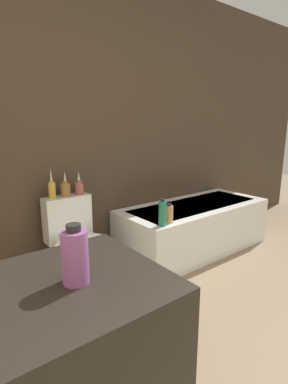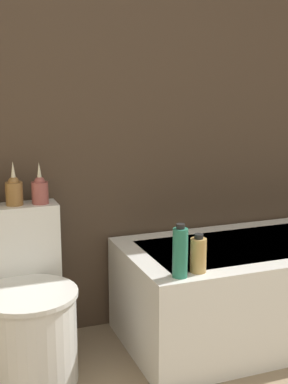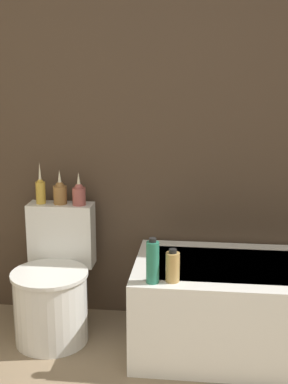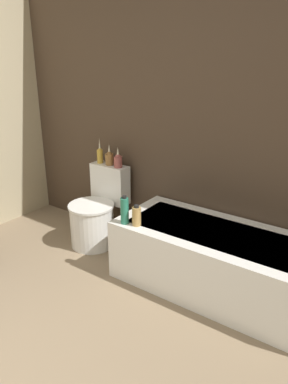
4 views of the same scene
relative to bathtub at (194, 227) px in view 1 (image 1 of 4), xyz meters
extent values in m
cube|color=#423326|center=(-0.74, 0.40, 1.05)|extent=(6.40, 0.06, 2.60)
cube|color=white|center=(0.00, 0.00, 0.00)|extent=(1.61, 0.69, 0.49)
cube|color=#B7BCC6|center=(0.00, 0.00, 0.23)|extent=(1.41, 0.49, 0.01)
cylinder|color=white|center=(-1.28, -0.04, -0.05)|extent=(0.40, 0.40, 0.39)
cylinder|color=white|center=(-1.28, -0.04, 0.15)|extent=(0.43, 0.43, 0.02)
cube|color=white|center=(-1.28, 0.24, 0.29)|extent=(0.38, 0.15, 0.37)
cylinder|color=#8C4C8C|center=(-1.90, -1.28, 0.69)|extent=(0.08, 0.08, 0.16)
cylinder|color=black|center=(-1.90, -1.28, 0.78)|extent=(0.04, 0.04, 0.02)
cylinder|color=gold|center=(-1.39, 0.24, 0.54)|extent=(0.06, 0.06, 0.13)
sphere|color=gold|center=(-1.39, 0.24, 0.61)|extent=(0.04, 0.04, 0.04)
cone|color=beige|center=(-1.39, 0.24, 0.66)|extent=(0.02, 0.02, 0.12)
cylinder|color=olive|center=(-1.28, 0.24, 0.53)|extent=(0.08, 0.08, 0.11)
sphere|color=olive|center=(-1.28, 0.24, 0.58)|extent=(0.05, 0.05, 0.05)
cone|color=beige|center=(-1.28, 0.24, 0.63)|extent=(0.03, 0.03, 0.10)
cylinder|color=#994C47|center=(-1.16, 0.23, 0.53)|extent=(0.08, 0.08, 0.10)
sphere|color=#994C47|center=(-1.16, 0.23, 0.58)|extent=(0.05, 0.05, 0.05)
cone|color=beige|center=(-1.16, 0.23, 0.62)|extent=(0.03, 0.03, 0.09)
cylinder|color=#267259|center=(-0.69, -0.28, 0.34)|extent=(0.06, 0.06, 0.21)
cylinder|color=black|center=(-0.69, -0.28, 0.46)|extent=(0.03, 0.03, 0.02)
cylinder|color=tan|center=(-0.59, -0.25, 0.31)|extent=(0.07, 0.07, 0.15)
cylinder|color=black|center=(-0.59, -0.25, 0.40)|extent=(0.04, 0.04, 0.02)
camera|label=1|loc=(-2.23, -2.02, 1.07)|focal=28.00mm
camera|label=2|loc=(-1.56, -2.18, 1.06)|focal=50.00mm
camera|label=3|loc=(-0.45, -2.68, 1.30)|focal=50.00mm
camera|label=4|loc=(0.96, -2.32, 1.51)|focal=35.00mm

